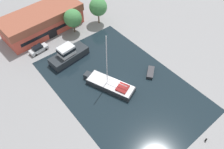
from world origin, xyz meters
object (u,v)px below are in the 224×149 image
warehouse_building (42,21)px  quay_tree_near_building (73,18)px  small_dinghy (151,72)px  quay_tree_by_water (98,7)px  motor_cruiser (68,55)px  sailboat_moored (110,85)px  parked_car (38,49)px

warehouse_building → quay_tree_near_building: (5.74, -5.81, 1.38)m
quay_tree_near_building → small_dinghy: bearing=-78.4°
quay_tree_by_water → motor_cruiser: quay_tree_by_water is taller
small_dinghy → sailboat_moored: bearing=36.5°
parked_car → small_dinghy: (15.46, -21.74, -0.48)m
quay_tree_near_building → sailboat_moored: (-4.43, -20.20, -3.48)m
warehouse_building → parked_car: warehouse_building is taller
quay_tree_by_water → small_dinghy: quay_tree_by_water is taller
sailboat_moored → small_dinghy: sailboat_moored is taller
warehouse_building → quay_tree_by_water: size_ratio=2.95×
warehouse_building → sailboat_moored: 26.13m
motor_cruiser → small_dinghy: bearing=-149.5°
warehouse_building → small_dinghy: (10.43, -28.73, -2.41)m
quay_tree_near_building → motor_cruiser: (-6.62, -7.96, -2.73)m
quay_tree_near_building → quay_tree_by_water: (7.38, -0.71, 0.66)m
sailboat_moored → motor_cruiser: (-2.19, 12.25, 0.74)m
motor_cruiser → small_dinghy: 18.78m
small_dinghy → motor_cruiser: bearing=0.1°
warehouse_building → sailboat_moored: size_ratio=1.64×
warehouse_building → quay_tree_by_water: bearing=-30.7°
quay_tree_near_building → sailboat_moored: size_ratio=0.50×
parked_car → warehouse_building: bearing=138.0°
quay_tree_by_water → parked_car: size_ratio=1.56×
sailboat_moored → parked_car: bearing=86.5°
warehouse_building → parked_car: (-5.04, -6.98, -1.93)m
warehouse_building → quay_tree_by_water: 14.79m
quay_tree_near_building → small_dinghy: (4.68, -22.91, -3.79)m
parked_car → motor_cruiser: motor_cruiser is taller
quay_tree_by_water → motor_cruiser: size_ratio=0.75×
warehouse_building → parked_car: 8.82m
quay_tree_by_water → small_dinghy: bearing=-96.9°
warehouse_building → small_dinghy: 30.65m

